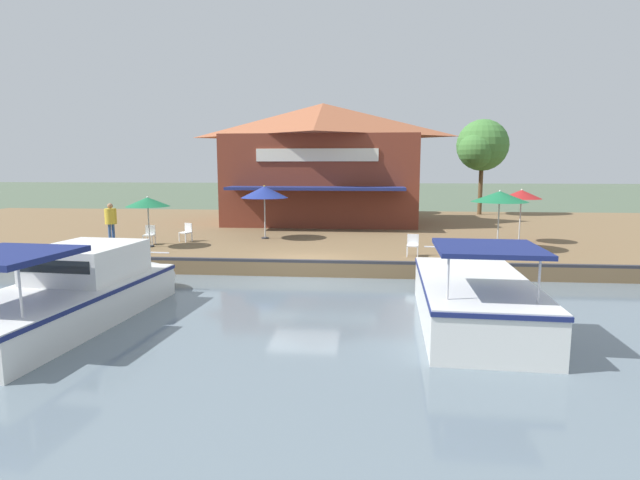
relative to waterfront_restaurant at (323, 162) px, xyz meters
The scene contains 16 objects.
ground_plane 14.60m from the waterfront_restaurant, ahead, with size 220.00×220.00×0.00m, color #4C5B47.
quay_deck 5.02m from the waterfront_restaurant, 10.50° to the left, with size 22.00×56.00×0.60m, color brown.
quay_edge_fender 14.32m from the waterfront_restaurant, ahead, with size 0.20×50.40×0.10m, color #2D2D33.
waterfront_restaurant is the anchor object (origin of this frame).
patio_umbrella_by_entrance 12.86m from the waterfront_restaurant, 31.21° to the right, with size 1.87×1.87×2.19m.
patio_umbrella_far_corner 13.32m from the waterfront_restaurant, 38.34° to the left, with size 2.29×2.29×2.50m.
patio_umbrella_mid_patio_left 8.34m from the waterfront_restaurant, 14.93° to the right, with size 2.26×2.26×2.57m.
patio_umbrella_near_quay_edge 12.76m from the waterfront_restaurant, 50.39° to the left, with size 1.79×1.79×2.45m.
cafe_chair_back_row_seat 11.23m from the waterfront_restaurant, 31.16° to the right, with size 0.58×0.58×0.85m.
cafe_chair_far_corner_seat 13.38m from the waterfront_restaurant, 20.59° to the left, with size 0.50×0.50×0.85m.
cafe_chair_beside_entrance 12.74m from the waterfront_restaurant, 34.05° to the right, with size 0.46×0.46×0.85m.
person_at_quay_edge 13.56m from the waterfront_restaurant, 41.24° to the right, with size 0.51×0.51×1.82m.
motorboat_far_downstream 20.08m from the waterfront_restaurant, 14.19° to the right, with size 8.26×3.39×2.12m.
motorboat_distant_upstream 19.48m from the waterfront_restaurant, 16.77° to the left, with size 7.07×2.92×2.23m.
tree_behind_restaurant 5.46m from the waterfront_restaurant, 168.61° to the left, with size 4.78×4.55×6.74m.
tree_downstream_bank 12.31m from the waterfront_restaurant, 117.51° to the left, with size 3.85×3.67×6.83m.
Camera 1 is at (17.57, 2.21, 4.03)m, focal length 28.00 mm.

